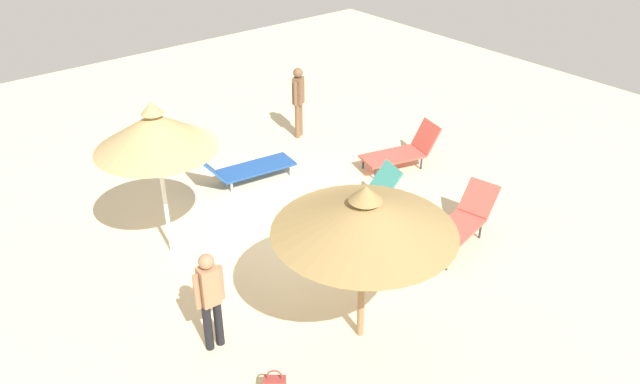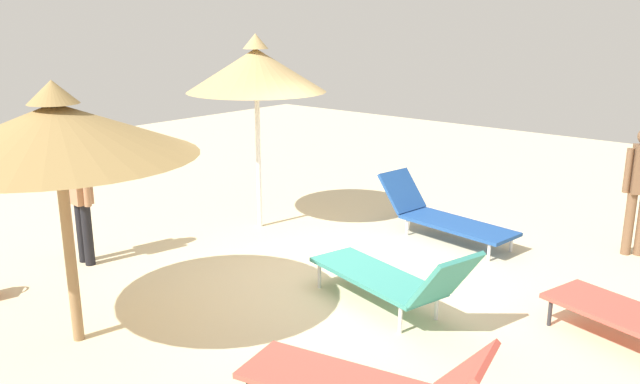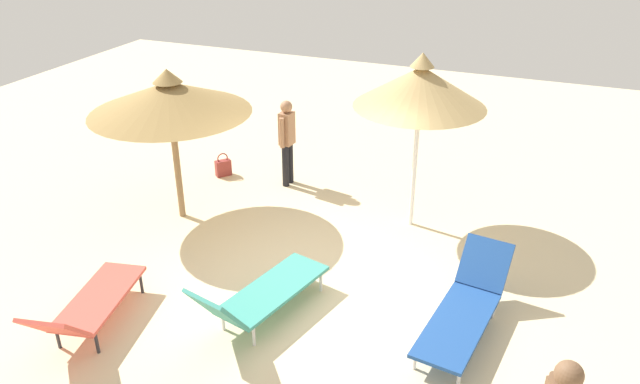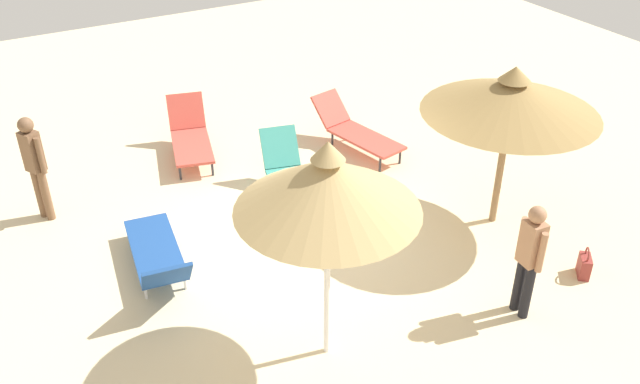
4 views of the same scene
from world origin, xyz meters
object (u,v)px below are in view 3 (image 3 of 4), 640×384
at_px(parasol_umbrella_front, 421,87).
at_px(lounge_chair_near_left, 88,306).
at_px(handbag, 223,167).
at_px(lounge_chair_center, 466,306).
at_px(parasol_umbrella_edge, 169,97).
at_px(person_standing_far_left, 287,138).
at_px(lounge_chair_near_right, 259,295).

xyz_separation_m(parasol_umbrella_front, lounge_chair_near_left, (3.10, 4.34, -2.00)).
bearing_deg(handbag, lounge_chair_center, 150.84).
distance_m(parasol_umbrella_edge, lounge_chair_center, 5.57).
height_order(parasol_umbrella_front, person_standing_far_left, parasol_umbrella_front).
distance_m(parasol_umbrella_edge, handbag, 2.63).
bearing_deg(parasol_umbrella_front, lounge_chair_near_right, 70.09).
bearing_deg(parasol_umbrella_front, handbag, -7.30).
relative_size(lounge_chair_near_left, person_standing_far_left, 1.24).
height_order(lounge_chair_center, handbag, lounge_chair_center).
xyz_separation_m(parasol_umbrella_edge, lounge_chair_near_right, (-2.59, 2.09, -1.74)).
relative_size(lounge_chair_near_right, person_standing_far_left, 1.33).
bearing_deg(person_standing_far_left, lounge_chair_near_right, 109.53).
xyz_separation_m(lounge_chair_near_right, handbag, (2.75, -3.81, -0.24)).
bearing_deg(handbag, parasol_umbrella_edge, 95.62).
bearing_deg(handbag, lounge_chair_near_left, 99.98).
xyz_separation_m(lounge_chair_center, person_standing_far_left, (3.94, -3.09, 0.60)).
height_order(parasol_umbrella_front, lounge_chair_center, parasol_umbrella_front).
distance_m(parasol_umbrella_front, person_standing_far_left, 3.05).
relative_size(parasol_umbrella_edge, lounge_chair_near_left, 1.27).
bearing_deg(lounge_chair_near_left, handbag, -80.02).
relative_size(lounge_chair_near_right, lounge_chair_center, 1.00).
relative_size(parasol_umbrella_edge, person_standing_far_left, 1.57).
distance_m(lounge_chair_near_left, lounge_chair_center, 4.83).
bearing_deg(person_standing_far_left, parasol_umbrella_front, 166.10).
bearing_deg(lounge_chair_near_right, handbag, -54.16).
relative_size(parasol_umbrella_front, person_standing_far_left, 1.76).
height_order(lounge_chair_near_right, lounge_chair_near_left, lounge_chair_near_right).
height_order(lounge_chair_near_right, handbag, lounge_chair_near_right).
bearing_deg(lounge_chair_center, parasol_umbrella_front, -61.27).
xyz_separation_m(parasol_umbrella_edge, lounge_chair_center, (-5.13, 1.23, -1.80)).
height_order(lounge_chair_center, person_standing_far_left, person_standing_far_left).
bearing_deg(lounge_chair_near_left, lounge_chair_center, -156.97).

